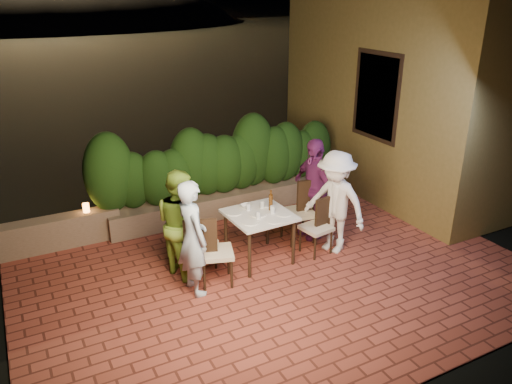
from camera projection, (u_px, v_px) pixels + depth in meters
ground at (279, 275)px, 7.06m from camera, size 400.00×400.00×0.00m
terrace_floor at (263, 263)px, 7.50m from camera, size 7.00×6.00×0.15m
building_wall at (395, 61)px, 9.30m from camera, size 1.60×5.00×5.00m
window_pane at (378, 96)px, 8.74m from camera, size 0.08×1.00×1.40m
window_frame at (377, 96)px, 8.74m from camera, size 0.06×1.15×1.55m
planter at (225, 202)px, 8.95m from camera, size 4.20×0.55×0.40m
hedge at (224, 162)px, 8.67m from camera, size 4.00×0.70×1.10m
parapet at (47, 235)px, 7.65m from camera, size 2.20×0.30×0.50m
hill at (38, 60)px, 58.67m from camera, size 52.00×40.00×22.00m
dining_table at (259, 237)px, 7.31m from camera, size 0.91×0.91×0.75m
plate_nw at (250, 222)px, 6.88m from camera, size 0.22×0.22×0.01m
plate_sw at (234, 213)px, 7.18m from camera, size 0.22×0.22×0.01m
plate_ne at (284, 214)px, 7.14m from camera, size 0.22×0.22×0.01m
plate_se at (267, 205)px, 7.44m from camera, size 0.22×0.22×0.01m
plate_centre at (258, 214)px, 7.13m from camera, size 0.24×0.24×0.01m
plate_front at (274, 221)px, 6.93m from camera, size 0.20×0.20×0.01m
glass_nw at (258, 215)px, 6.99m from camera, size 0.06×0.06×0.11m
glass_sw at (248, 207)px, 7.26m from camera, size 0.06×0.06×0.10m
glass_ne at (272, 210)px, 7.16m from camera, size 0.07×0.07×0.11m
glass_se at (262, 205)px, 7.32m from camera, size 0.07×0.07×0.11m
beer_bottle at (271, 200)px, 7.23m from camera, size 0.06×0.06×0.31m
bowl at (246, 206)px, 7.37m from camera, size 0.19×0.19×0.04m
chair_left_front at (216, 251)px, 6.69m from camera, size 0.56×0.56×0.96m
chair_left_back at (199, 238)px, 7.09m from camera, size 0.46×0.46×0.91m
chair_right_front at (316, 227)px, 7.48m from camera, size 0.46×0.46×0.87m
chair_right_back at (298, 211)px, 7.84m from camera, size 0.51×0.51×1.01m
diner_blue at (193, 238)px, 6.39m from camera, size 0.42×0.60×1.57m
diner_green at (180, 223)px, 6.84m from camera, size 0.76×0.88×1.54m
diner_white at (335, 202)px, 7.43m from camera, size 0.92×1.17×1.59m
diner_purple at (314, 189)px, 7.88m from camera, size 0.44×0.98×1.64m
parapet_lamp at (86, 208)px, 7.80m from camera, size 0.10×0.10×0.14m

